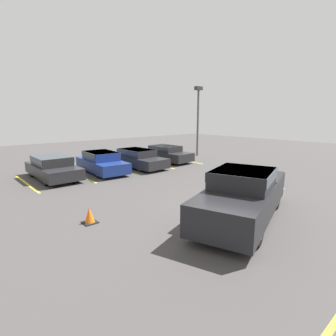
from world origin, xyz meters
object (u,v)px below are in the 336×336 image
object	(u,v)px
light_post	(198,113)
traffic_cone	(90,216)
parked_sedan_b	(102,162)
pickup_truck	(244,194)
parked_sedan_c	(137,158)
parked_sedan_d	(166,153)
parked_sedan_a	(53,167)

from	to	relation	value
light_post	traffic_cone	bearing A→B (deg)	-150.36
parked_sedan_b	traffic_cone	xyz separation A→B (m)	(-4.00, -6.91, -0.44)
pickup_truck	parked_sedan_c	xyz separation A→B (m)	(2.45, 9.93, -0.23)
parked_sedan_d	parked_sedan_c	bearing A→B (deg)	-85.62
pickup_truck	parked_sedan_d	world-z (taller)	pickup_truck
traffic_cone	parked_sedan_b	bearing A→B (deg)	59.96
pickup_truck	light_post	distance (m)	14.70
parked_sedan_d	traffic_cone	xyz separation A→B (m)	(-9.55, -7.26, -0.40)
parked_sedan_a	parked_sedan_c	bearing A→B (deg)	85.70
parked_sedan_b	traffic_cone	size ratio (longest dim) A/B	8.48
pickup_truck	parked_sedan_c	distance (m)	10.24
parked_sedan_b	parked_sedan_d	size ratio (longest dim) A/B	1.03
parked_sedan_b	parked_sedan_d	bearing A→B (deg)	97.63
parked_sedan_b	light_post	xyz separation A→B (m)	(9.65, 0.85, 3.04)
parked_sedan_c	parked_sedan_d	xyz separation A→B (m)	(2.94, 0.42, -0.01)
parked_sedan_a	pickup_truck	bearing A→B (deg)	15.98
parked_sedan_c	parked_sedan_b	bearing A→B (deg)	-93.76
parked_sedan_a	parked_sedan_c	size ratio (longest dim) A/B	0.94
pickup_truck	traffic_cone	size ratio (longest dim) A/B	11.39
traffic_cone	parked_sedan_a	bearing A→B (deg)	80.75
pickup_truck	parked_sedan_c	bearing A→B (deg)	57.23
pickup_truck	parked_sedan_d	size ratio (longest dim) A/B	1.39
parked_sedan_a	traffic_cone	distance (m)	7.33
pickup_truck	parked_sedan_a	bearing A→B (deg)	87.23
parked_sedan_d	parked_sedan_b	bearing A→B (deg)	-90.30
parked_sedan_a	light_post	xyz separation A→B (m)	(12.47, 0.54, 3.05)
parked_sedan_a	parked_sedan_b	size ratio (longest dim) A/B	0.98
parked_sedan_b	parked_sedan_d	distance (m)	5.57
parked_sedan_d	light_post	world-z (taller)	light_post
parked_sedan_b	parked_sedan_c	size ratio (longest dim) A/B	0.96
parked_sedan_c	light_post	distance (m)	7.73
pickup_truck	traffic_cone	distance (m)	5.23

